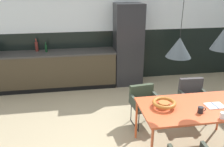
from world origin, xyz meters
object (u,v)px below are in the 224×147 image
(open_book, at_px, (215,106))
(bottle_wine_green, at_px, (37,46))
(fruit_bowl, at_px, (164,103))
(bottle_vinegar_dark, at_px, (46,48))
(armchair_facing_counter, at_px, (193,95))
(pendant_lamp_over_table_near, at_px, (179,47))
(mug_wide_latte, at_px, (201,110))
(mug_short_terracotta, at_px, (223,115))
(pendant_lamp_over_table_far, at_px, (223,39))
(refrigerator_column, at_px, (128,45))
(dining_table, at_px, (193,109))
(armchair_by_stool, at_px, (144,100))

(open_book, relative_size, bottle_wine_green, 0.88)
(fruit_bowl, distance_m, bottle_vinegar_dark, 3.41)
(armchair_facing_counter, height_order, pendant_lamp_over_table_near, pendant_lamp_over_table_near)
(mug_wide_latte, distance_m, mug_short_terracotta, 0.29)
(armchair_facing_counter, bearing_deg, pendant_lamp_over_table_far, 83.63)
(bottle_wine_green, xyz_separation_m, pendant_lamp_over_table_near, (2.30, -2.94, 0.63))
(fruit_bowl, bearing_deg, bottle_wine_green, 127.11)
(mug_short_terracotta, height_order, pendant_lamp_over_table_near, pendant_lamp_over_table_near)
(armchair_facing_counter, height_order, mug_wide_latte, mug_wide_latte)
(pendant_lamp_over_table_near, bearing_deg, bottle_wine_green, 128.07)
(refrigerator_column, xyz_separation_m, fruit_bowl, (-0.07, -2.72, -0.21))
(mug_short_terracotta, bearing_deg, fruit_bowl, 147.44)
(dining_table, bearing_deg, pendant_lamp_over_table_far, 3.72)
(pendant_lamp_over_table_far, bearing_deg, mug_short_terracotta, -101.32)
(armchair_facing_counter, relative_size, pendant_lamp_over_table_near, 0.74)
(pendant_lamp_over_table_near, distance_m, pendant_lamp_over_table_far, 0.64)
(armchair_facing_counter, relative_size, fruit_bowl, 2.27)
(open_book, height_order, pendant_lamp_over_table_far, pendant_lamp_over_table_far)
(armchair_by_stool, height_order, bottle_vinegar_dark, bottle_vinegar_dark)
(armchair_by_stool, bearing_deg, fruit_bowl, 87.24)
(mug_wide_latte, relative_size, bottle_wine_green, 0.39)
(armchair_facing_counter, relative_size, armchair_by_stool, 1.11)
(pendant_lamp_over_table_near, relative_size, pendant_lamp_over_table_far, 1.07)
(dining_table, relative_size, mug_short_terracotta, 13.66)
(fruit_bowl, xyz_separation_m, mug_short_terracotta, (0.68, -0.43, -0.02))
(refrigerator_column, bearing_deg, mug_wide_latte, -82.59)
(refrigerator_column, relative_size, bottle_wine_green, 6.54)
(open_book, distance_m, bottle_vinegar_dark, 3.97)
(armchair_facing_counter, xyz_separation_m, fruit_bowl, (-0.88, -0.76, 0.30))
(pendant_lamp_over_table_near, bearing_deg, fruit_bowl, 156.22)
(mug_short_terracotta, xyz_separation_m, pendant_lamp_over_table_near, (-0.56, 0.38, 0.88))
(fruit_bowl, xyz_separation_m, open_book, (0.77, -0.10, -0.05))
(fruit_bowl, relative_size, pendant_lamp_over_table_far, 0.35)
(bottle_wine_green, relative_size, pendant_lamp_over_table_far, 0.31)
(mug_short_terracotta, bearing_deg, open_book, 75.16)
(dining_table, bearing_deg, bottle_wine_green, 131.61)
(dining_table, bearing_deg, fruit_bowl, 171.70)
(armchair_facing_counter, bearing_deg, dining_table, 64.29)
(armchair_by_stool, bearing_deg, armchair_facing_counter, 171.79)
(dining_table, distance_m, open_book, 0.33)
(armchair_facing_counter, xyz_separation_m, pendant_lamp_over_table_near, (-0.76, -0.82, 1.16))
(armchair_by_stool, bearing_deg, refrigerator_column, -100.82)
(armchair_facing_counter, distance_m, armchair_by_stool, 0.94)
(bottle_vinegar_dark, bearing_deg, mug_short_terracotta, -50.74)
(dining_table, xyz_separation_m, armchair_by_stool, (-0.50, 0.85, -0.23))
(bottle_vinegar_dark, distance_m, pendant_lamp_over_table_near, 3.57)
(dining_table, relative_size, fruit_bowl, 4.51)
(refrigerator_column, distance_m, fruit_bowl, 2.73)
(bottle_vinegar_dark, height_order, pendant_lamp_over_table_far, pendant_lamp_over_table_far)
(bottle_vinegar_dark, bearing_deg, pendant_lamp_over_table_near, -53.87)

